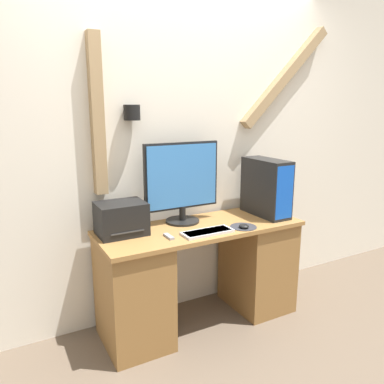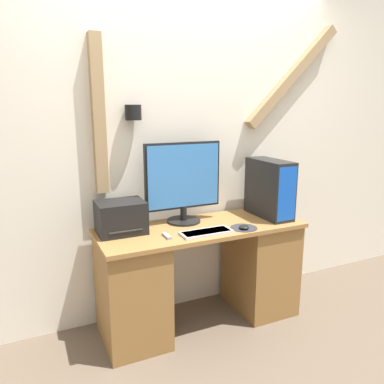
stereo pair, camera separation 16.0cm
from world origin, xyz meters
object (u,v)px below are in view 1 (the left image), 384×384
Objects in this scene: computer_tower at (266,187)px; remote_control at (169,236)px; keyboard at (207,232)px; monitor at (182,180)px; printer at (121,219)px; mouse at (244,226)px.

computer_tower is 0.93m from remote_control.
computer_tower is (0.63, 0.17, 0.21)m from keyboard.
keyboard is (0.03, -0.31, -0.31)m from monitor.
monitor reaches higher than computer_tower.
printer is 2.88× the size of remote_control.
monitor is at bearing 95.66° from keyboard.
remote_control is (-0.27, 0.05, -0.00)m from keyboard.
keyboard is 1.12× the size of printer.
monitor is at bearing 167.65° from computer_tower.
remote_control is at bearing 171.31° from mouse.
printer is at bearing -174.23° from monitor.
mouse is at bearing -20.64° from printer.
mouse is 0.55m from remote_control.
remote_control is (-0.24, -0.26, -0.31)m from monitor.
remote_control is (-0.90, -0.12, -0.21)m from computer_tower.
printer is (-1.15, 0.10, -0.11)m from computer_tower.
computer_tower reaches higher than printer.
computer_tower reaches higher than mouse.
computer_tower is (0.35, 0.20, 0.20)m from mouse.
keyboard is 0.69m from computer_tower.
computer_tower is 1.40× the size of printer.
monitor is at bearing 5.77° from printer.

